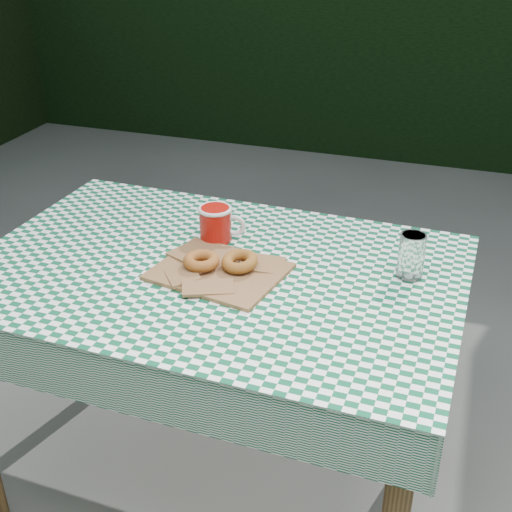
{
  "coord_description": "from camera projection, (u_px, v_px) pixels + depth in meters",
  "views": [
    {
      "loc": [
        0.39,
        -1.58,
        1.61
      ],
      "look_at": [
        -0.09,
        -0.13,
        0.79
      ],
      "focal_mm": 47.32,
      "sensor_mm": 36.0,
      "label": 1
    }
  ],
  "objects": [
    {
      "name": "hedge_north",
      "position": [
        430.0,
        16.0,
        4.44
      ],
      "size": [
        7.0,
        0.7,
        1.8
      ],
      "primitive_type": "cube",
      "color": "black",
      "rests_on": "ground"
    },
    {
      "name": "table",
      "position": [
        218.0,
        384.0,
        1.92
      ],
      "size": [
        1.26,
        0.86,
        0.75
      ],
      "primitive_type": "cube",
      "rotation": [
        0.0,
        0.0,
        -0.03
      ],
      "color": "#50321B",
      "rests_on": "ground"
    },
    {
      "name": "coffee_mug",
      "position": [
        215.0,
        224.0,
        1.86
      ],
      "size": [
        0.2,
        0.2,
        0.1
      ],
      "primitive_type": null,
      "rotation": [
        0.0,
        0.0,
        0.15
      ],
      "color": "#A5110A",
      "rests_on": "tablecloth"
    },
    {
      "name": "tablecloth",
      "position": [
        214.0,
        269.0,
        1.74
      ],
      "size": [
        1.28,
        0.88,
        0.01
      ],
      "primitive_type": "cube",
      "rotation": [
        0.0,
        0.0,
        -0.03
      ],
      "color": "#0B4C2F",
      "rests_on": "table"
    },
    {
      "name": "bagel_back",
      "position": [
        240.0,
        261.0,
        1.71
      ],
      "size": [
        0.13,
        0.13,
        0.03
      ],
      "primitive_type": "torus",
      "rotation": [
        0.0,
        0.0,
        -0.6
      ],
      "color": "#95621E",
      "rests_on": "paper_bag"
    },
    {
      "name": "paper_bag",
      "position": [
        219.0,
        270.0,
        1.71
      ],
      "size": [
        0.35,
        0.3,
        0.02
      ],
      "primitive_type": "cube",
      "rotation": [
        0.0,
        0.0,
        -0.18
      ],
      "color": "olive",
      "rests_on": "tablecloth"
    },
    {
      "name": "drinking_glass",
      "position": [
        411.0,
        256.0,
        1.67
      ],
      "size": [
        0.07,
        0.07,
        0.12
      ],
      "primitive_type": "cylinder",
      "rotation": [
        0.0,
        0.0,
        -0.09
      ],
      "color": "white",
      "rests_on": "tablecloth"
    },
    {
      "name": "ground",
      "position": [
        296.0,
        454.0,
        2.19
      ],
      "size": [
        60.0,
        60.0,
        0.0
      ],
      "primitive_type": "plane",
      "color": "#4F4F4A",
      "rests_on": "ground"
    },
    {
      "name": "bagel_front",
      "position": [
        201.0,
        261.0,
        1.71
      ],
      "size": [
        0.1,
        0.1,
        0.03
      ],
      "primitive_type": "torus",
      "rotation": [
        0.0,
        0.0,
        0.13
      ],
      "color": "#9E5120",
      "rests_on": "paper_bag"
    }
  ]
}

